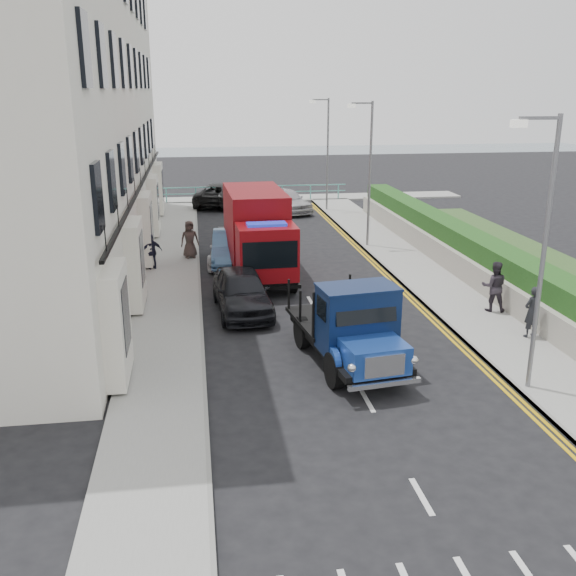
{
  "coord_description": "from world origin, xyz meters",
  "views": [
    {
      "loc": [
        -4.1,
        -16.14,
        7.54
      ],
      "look_at": [
        -1.24,
        3.36,
        1.4
      ],
      "focal_mm": 40.0,
      "sensor_mm": 36.0,
      "label": 1
    }
  ],
  "objects_px": {
    "lamp_near": "(541,241)",
    "bedford_lorry": "(354,332)",
    "lamp_far": "(326,148)",
    "red_lorry": "(258,232)",
    "parked_car_front": "(242,291)",
    "lamp_mid": "(368,166)",
    "pedestrian_east_near": "(532,312)"
  },
  "relations": [
    {
      "from": "bedford_lorry",
      "to": "lamp_far",
      "type": "bearing_deg",
      "value": 72.7
    },
    {
      "from": "bedford_lorry",
      "to": "parked_car_front",
      "type": "distance_m",
      "value": 6.03
    },
    {
      "from": "lamp_near",
      "to": "lamp_mid",
      "type": "xyz_separation_m",
      "value": [
        0.0,
        16.0,
        0.0
      ]
    },
    {
      "from": "red_lorry",
      "to": "parked_car_front",
      "type": "bearing_deg",
      "value": -104.36
    },
    {
      "from": "bedford_lorry",
      "to": "pedestrian_east_near",
      "type": "height_order",
      "value": "bedford_lorry"
    },
    {
      "from": "lamp_far",
      "to": "red_lorry",
      "type": "relative_size",
      "value": 1.04
    },
    {
      "from": "lamp_mid",
      "to": "red_lorry",
      "type": "xyz_separation_m",
      "value": [
        -5.75,
        -4.13,
        -2.13
      ]
    },
    {
      "from": "lamp_mid",
      "to": "pedestrian_east_near",
      "type": "relative_size",
      "value": 4.29
    },
    {
      "from": "pedestrian_east_near",
      "to": "bedford_lorry",
      "type": "bearing_deg",
      "value": -4.44
    },
    {
      "from": "lamp_mid",
      "to": "red_lorry",
      "type": "distance_m",
      "value": 7.39
    },
    {
      "from": "lamp_near",
      "to": "bedford_lorry",
      "type": "height_order",
      "value": "lamp_near"
    },
    {
      "from": "lamp_near",
      "to": "red_lorry",
      "type": "xyz_separation_m",
      "value": [
        -5.75,
        11.87,
        -2.13
      ]
    },
    {
      "from": "parked_car_front",
      "to": "pedestrian_east_near",
      "type": "height_order",
      "value": "pedestrian_east_near"
    },
    {
      "from": "parked_car_front",
      "to": "bedford_lorry",
      "type": "bearing_deg",
      "value": -66.89
    },
    {
      "from": "lamp_mid",
      "to": "lamp_far",
      "type": "relative_size",
      "value": 1.0
    },
    {
      "from": "lamp_near",
      "to": "red_lorry",
      "type": "height_order",
      "value": "lamp_near"
    },
    {
      "from": "lamp_near",
      "to": "lamp_far",
      "type": "bearing_deg",
      "value": 90.0
    },
    {
      "from": "parked_car_front",
      "to": "pedestrian_east_near",
      "type": "relative_size",
      "value": 2.75
    },
    {
      "from": "lamp_near",
      "to": "lamp_mid",
      "type": "bearing_deg",
      "value": 90.0
    },
    {
      "from": "lamp_mid",
      "to": "bedford_lorry",
      "type": "distance_m",
      "value": 14.97
    },
    {
      "from": "lamp_far",
      "to": "red_lorry",
      "type": "distance_m",
      "value": 15.4
    },
    {
      "from": "lamp_near",
      "to": "pedestrian_east_near",
      "type": "bearing_deg",
      "value": 59.68
    },
    {
      "from": "lamp_mid",
      "to": "bedford_lorry",
      "type": "bearing_deg",
      "value": -106.12
    },
    {
      "from": "bedford_lorry",
      "to": "red_lorry",
      "type": "xyz_separation_m",
      "value": [
        -1.67,
        9.98,
        0.73
      ]
    },
    {
      "from": "lamp_far",
      "to": "bedford_lorry",
      "type": "distance_m",
      "value": 24.62
    },
    {
      "from": "lamp_near",
      "to": "lamp_mid",
      "type": "relative_size",
      "value": 1.0
    },
    {
      "from": "lamp_near",
      "to": "lamp_far",
      "type": "distance_m",
      "value": 26.0
    },
    {
      "from": "lamp_mid",
      "to": "parked_car_front",
      "type": "relative_size",
      "value": 1.56
    },
    {
      "from": "parked_car_front",
      "to": "lamp_far",
      "type": "bearing_deg",
      "value": 66.57
    },
    {
      "from": "lamp_far",
      "to": "parked_car_front",
      "type": "height_order",
      "value": "lamp_far"
    },
    {
      "from": "lamp_mid",
      "to": "pedestrian_east_near",
      "type": "distance_m",
      "value": 13.22
    },
    {
      "from": "lamp_far",
      "to": "bedford_lorry",
      "type": "bearing_deg",
      "value": -99.6
    }
  ]
}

